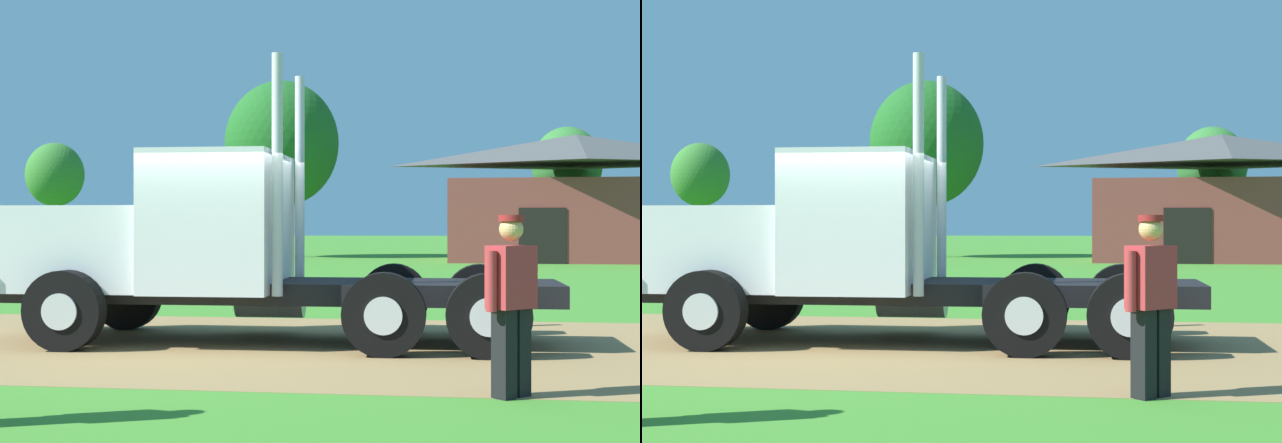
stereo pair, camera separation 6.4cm
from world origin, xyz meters
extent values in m
plane|color=#41892A|center=(0.00, 0.00, 0.00)|extent=(200.00, 200.00, 0.00)
cube|color=#997849|center=(0.00, 0.00, 0.00)|extent=(120.00, 6.79, 0.01)
cube|color=black|center=(0.77, 0.30, 0.70)|extent=(7.43, 1.69, 0.28)
cube|color=white|center=(-1.93, 0.27, 1.28)|extent=(2.05, 2.12, 1.15)
cube|color=silver|center=(-2.99, 0.25, 0.88)|extent=(0.19, 2.29, 0.32)
cube|color=white|center=(-0.08, 0.29, 1.64)|extent=(1.70, 2.41, 1.87)
cube|color=#2D3D4C|center=(-0.93, 0.28, 2.01)|extent=(0.07, 1.99, 0.82)
cylinder|color=silver|center=(0.88, -0.64, 2.23)|extent=(0.14, 0.14, 3.06)
cylinder|color=silver|center=(0.86, 1.25, 2.23)|extent=(0.14, 0.14, 3.06)
cylinder|color=silver|center=(0.40, 1.34, 0.49)|extent=(1.01, 0.53, 0.52)
cylinder|color=black|center=(-1.81, -0.93, 0.51)|extent=(1.03, 0.31, 1.02)
cylinder|color=silver|center=(-1.81, -1.09, 0.51)|extent=(0.46, 0.05, 0.46)
cylinder|color=black|center=(-1.84, 1.46, 0.51)|extent=(1.03, 0.31, 1.02)
cylinder|color=silver|center=(-1.84, 1.62, 0.51)|extent=(0.46, 0.05, 0.46)
cylinder|color=black|center=(3.49, -0.86, 0.51)|extent=(1.03, 0.31, 1.02)
cylinder|color=silver|center=(3.49, -1.02, 0.51)|extent=(0.46, 0.05, 0.46)
cylinder|color=black|center=(3.46, 1.53, 0.51)|extent=(1.03, 0.31, 1.02)
cylinder|color=silver|center=(3.46, 1.69, 0.51)|extent=(0.46, 0.05, 0.46)
cylinder|color=black|center=(2.24, -0.87, 0.51)|extent=(1.03, 0.31, 1.02)
cylinder|color=silver|center=(2.24, -1.03, 0.51)|extent=(0.46, 0.05, 0.46)
cylinder|color=black|center=(2.21, 1.52, 0.51)|extent=(1.03, 0.31, 1.02)
cylinder|color=silver|center=(2.21, 1.68, 0.51)|extent=(0.46, 0.05, 0.46)
cube|color=#B22D33|center=(3.60, -3.31, 1.12)|extent=(0.49, 0.49, 0.59)
sphere|color=tan|center=(3.60, -3.31, 1.57)|extent=(0.22, 0.22, 0.22)
cylinder|color=maroon|center=(3.60, -3.31, 1.67)|extent=(0.24, 0.24, 0.06)
cube|color=black|center=(3.67, -3.24, 0.41)|extent=(0.24, 0.24, 0.83)
cube|color=black|center=(3.54, -3.37, 0.41)|extent=(0.24, 0.24, 0.83)
cylinder|color=#B22D33|center=(3.79, -3.12, 1.09)|extent=(0.10, 0.10, 0.56)
cylinder|color=#B22D33|center=(3.41, -3.50, 1.09)|extent=(0.10, 0.10, 0.56)
cube|color=brown|center=(8.18, 27.58, 1.70)|extent=(10.62, 5.45, 3.39)
pyramid|color=#4A4A4A|center=(8.18, 27.58, 4.65)|extent=(11.15, 5.72, 1.26)
cube|color=black|center=(6.55, 24.98, 1.10)|extent=(1.80, 0.10, 2.20)
cylinder|color=#513823|center=(-18.82, 36.92, 1.50)|extent=(0.44, 0.44, 2.99)
ellipsoid|color=#34732B|center=(-18.82, 36.92, 4.28)|extent=(3.22, 3.22, 3.54)
cylinder|color=#513823|center=(-4.81, 30.53, 1.59)|extent=(0.44, 0.44, 3.18)
ellipsoid|color=#1E5E20|center=(-4.81, 30.53, 5.31)|extent=(5.33, 5.33, 5.86)
cylinder|color=#513823|center=(8.38, 32.51, 1.52)|extent=(0.44, 0.44, 3.03)
ellipsoid|color=#317230|center=(8.38, 32.51, 4.32)|extent=(3.23, 3.23, 3.55)
camera|label=1|loc=(3.06, -12.11, 1.63)|focal=52.17mm
camera|label=2|loc=(3.12, -12.10, 1.63)|focal=52.17mm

